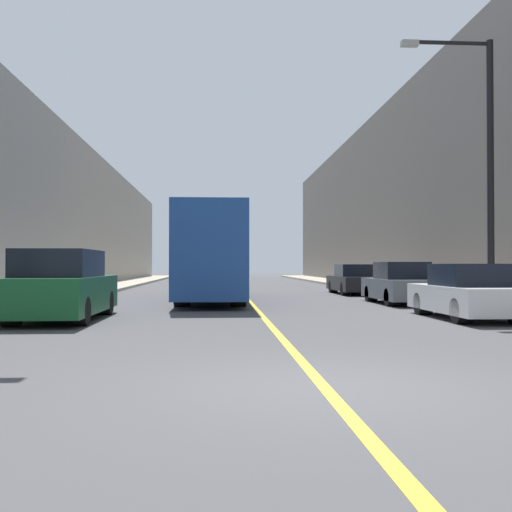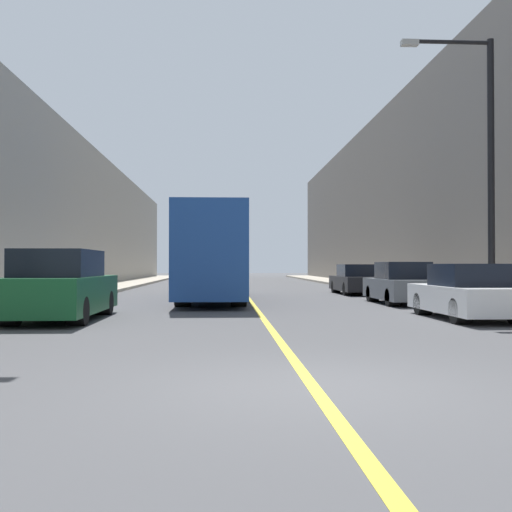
{
  "view_description": "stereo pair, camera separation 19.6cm",
  "coord_description": "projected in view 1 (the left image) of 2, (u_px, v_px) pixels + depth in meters",
  "views": [
    {
      "loc": [
        -1.22,
        -6.83,
        1.41
      ],
      "look_at": [
        -0.04,
        11.74,
        1.69
      ],
      "focal_mm": 42.0,
      "sensor_mm": 36.0,
      "label": 1
    },
    {
      "loc": [
        -1.02,
        -6.84,
        1.41
      ],
      "look_at": [
        -0.04,
        11.74,
        1.69
      ],
      "focal_mm": 42.0,
      "sensor_mm": 36.0,
      "label": 2
    }
  ],
  "objects": [
    {
      "name": "sidewalk_right",
      "position": [
        363.0,
        286.0,
        37.3
      ],
      "size": [
        2.71,
        72.0,
        0.16
      ],
      "primitive_type": "cube",
      "color": "#A89E8C",
      "rests_on": "ground"
    },
    {
      "name": "parked_suv_left",
      "position": [
        62.0,
        287.0,
        15.26
      ],
      "size": [
        1.97,
        4.98,
        1.79
      ],
      "color": "#145128",
      "rests_on": "ground"
    },
    {
      "name": "road_center_line",
      "position": [
        238.0,
        288.0,
        36.8
      ],
      "size": [
        0.16,
        72.0,
        0.01
      ],
      "primitive_type": "cube",
      "color": "gold",
      "rests_on": "ground"
    },
    {
      "name": "sidewalk_left",
      "position": [
        109.0,
        287.0,
        36.31
      ],
      "size": [
        2.71,
        72.0,
        0.16
      ],
      "primitive_type": "cube",
      "color": "#A89E8C",
      "rests_on": "ground"
    },
    {
      "name": "bus",
      "position": [
        211.0,
        254.0,
        23.91
      ],
      "size": [
        2.43,
        11.71,
        3.46
      ],
      "color": "#1E4793",
      "rests_on": "ground"
    },
    {
      "name": "car_right_far",
      "position": [
        354.0,
        281.0,
        29.04
      ],
      "size": [
        1.83,
        4.75,
        1.45
      ],
      "color": "black",
      "rests_on": "ground"
    },
    {
      "name": "car_right_mid",
      "position": [
        400.0,
        285.0,
        21.74
      ],
      "size": [
        1.77,
        4.38,
        1.52
      ],
      "color": "#51565B",
      "rests_on": "ground"
    },
    {
      "name": "car_right_near",
      "position": [
        468.0,
        294.0,
        15.63
      ],
      "size": [
        1.81,
        4.36,
        1.44
      ],
      "color": "silver",
      "rests_on": "ground"
    },
    {
      "name": "street_lamp_right",
      "position": [
        482.0,
        155.0,
        17.56
      ],
      "size": [
        2.76,
        0.24,
        7.88
      ],
      "color": "black",
      "rests_on": "sidewalk_right"
    },
    {
      "name": "ground_plane",
      "position": [
        324.0,
        387.0,
        6.87
      ],
      "size": [
        200.0,
        200.0,
        0.0
      ],
      "primitive_type": "plane",
      "color": "#474749"
    },
    {
      "name": "building_row_left",
      "position": [
        53.0,
        215.0,
        36.16
      ],
      "size": [
        4.0,
        72.0,
        8.83
      ],
      "primitive_type": "cube",
      "color": "gray",
      "rests_on": "ground"
    },
    {
      "name": "building_row_right",
      "position": [
        416.0,
        196.0,
        37.6
      ],
      "size": [
        4.0,
        72.0,
        11.53
      ],
      "primitive_type": "cube",
      "color": "#66605B",
      "rests_on": "ground"
    }
  ]
}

